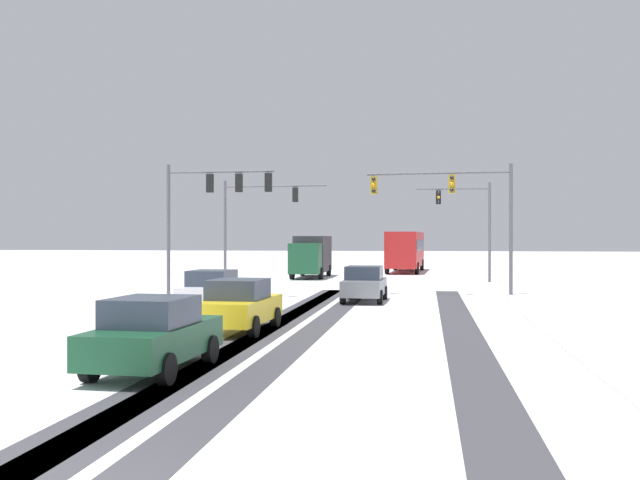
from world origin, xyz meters
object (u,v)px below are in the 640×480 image
(car_yellow_cab_third, at_px, (239,305))
(box_truck_delivery, at_px, (311,255))
(traffic_signal_far_right, at_px, (470,216))
(car_grey_lead, at_px, (364,284))
(traffic_signal_near_left, at_px, (210,199))
(bus_oncoming, at_px, (406,248))
(traffic_signal_far_left, at_px, (253,213))
(traffic_signal_near_right, at_px, (459,201))
(car_dark_green_fourth, at_px, (154,334))
(car_white_second, at_px, (213,290))

(car_yellow_cab_third, bearing_deg, box_truck_delivery, 95.04)
(traffic_signal_far_right, xyz_separation_m, car_grey_lead, (-5.57, -15.51, -3.53))
(traffic_signal_near_left, xyz_separation_m, traffic_signal_far_right, (13.26, 13.94, -0.42))
(car_yellow_cab_third, relative_size, bus_oncoming, 0.37)
(traffic_signal_far_right, relative_size, traffic_signal_far_left, 0.98)
(traffic_signal_near_right, height_order, car_yellow_cab_third, traffic_signal_near_right)
(traffic_signal_far_left, height_order, box_truck_delivery, traffic_signal_far_left)
(traffic_signal_far_left, relative_size, car_grey_lead, 1.60)
(car_grey_lead, distance_m, car_dark_green_fourth, 17.82)
(car_grey_lead, bearing_deg, traffic_signal_far_right, 70.24)
(car_grey_lead, relative_size, bus_oncoming, 0.37)
(traffic_signal_near_right, bearing_deg, traffic_signal_far_left, 147.86)
(traffic_signal_near_right, height_order, car_white_second, traffic_signal_near_right)
(traffic_signal_far_right, distance_m, traffic_signal_near_right, 11.86)
(car_white_second, bearing_deg, traffic_signal_near_left, 108.09)
(car_dark_green_fourth, bearing_deg, bus_oncoming, 85.09)
(traffic_signal_far_left, xyz_separation_m, car_white_second, (2.44, -16.46, -3.65))
(traffic_signal_far_right, bearing_deg, bus_oncoming, 108.77)
(traffic_signal_near_left, height_order, car_dark_green_fourth, traffic_signal_near_left)
(traffic_signal_near_left, relative_size, car_white_second, 1.57)
(car_grey_lead, height_order, car_yellow_cab_third, same)
(car_white_second, xyz_separation_m, car_yellow_cab_third, (2.63, -5.82, 0.00))
(bus_oncoming, xyz_separation_m, box_truck_delivery, (-6.56, -9.68, -0.36))
(traffic_signal_near_left, bearing_deg, car_dark_green_fourth, -76.23)
(traffic_signal_far_left, distance_m, traffic_signal_near_right, 14.54)
(car_yellow_cab_third, xyz_separation_m, car_dark_green_fourth, (-0.09, -6.75, 0.00))
(traffic_signal_far_right, height_order, car_white_second, traffic_signal_far_right)
(box_truck_delivery, bearing_deg, traffic_signal_near_left, -96.82)
(traffic_signal_far_left, bearing_deg, traffic_signal_far_right, 16.63)
(box_truck_delivery, bearing_deg, traffic_signal_near_right, -57.57)
(car_grey_lead, bearing_deg, car_yellow_cab_third, -105.06)
(car_white_second, relative_size, box_truck_delivery, 0.56)
(car_yellow_cab_third, bearing_deg, traffic_signal_far_left, 102.82)
(traffic_signal_far_left, bearing_deg, traffic_signal_near_right, -32.14)
(traffic_signal_far_left, distance_m, box_truck_delivery, 8.68)
(traffic_signal_near_left, xyz_separation_m, car_yellow_cab_third, (4.78, -12.38, -3.95))
(traffic_signal_far_right, height_order, car_yellow_cab_third, traffic_signal_far_right)
(traffic_signal_near_right, height_order, box_truck_delivery, traffic_signal_near_right)
(box_truck_delivery, bearing_deg, car_grey_lead, -73.92)
(traffic_signal_near_right, height_order, car_dark_green_fourth, traffic_signal_near_right)
(traffic_signal_near_right, xyz_separation_m, bus_oncoming, (-3.34, 25.26, -2.70))
(traffic_signal_far_left, height_order, traffic_signal_near_right, same)
(car_yellow_cab_third, bearing_deg, bus_oncoming, 84.40)
(traffic_signal_near_left, relative_size, bus_oncoming, 0.59)
(traffic_signal_near_left, relative_size, car_yellow_cab_third, 1.56)
(traffic_signal_near_left, height_order, traffic_signal_far_left, same)
(traffic_signal_far_left, xyz_separation_m, bus_oncoming, (8.98, 17.52, -2.47))
(car_dark_green_fourth, bearing_deg, traffic_signal_far_left, 99.73)
(car_white_second, bearing_deg, box_truck_delivery, 90.06)
(traffic_signal_near_right, bearing_deg, car_grey_lead, -139.29)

